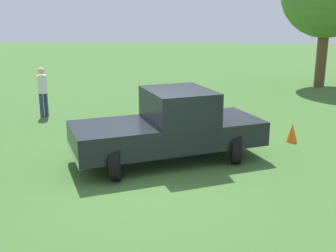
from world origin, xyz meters
TOP-DOWN VIEW (x-y plane):
  - ground_plane at (0.00, 0.00)m, footprint 80.00×80.00m
  - pickup_truck at (-0.98, 0.44)m, footprint 3.65×5.04m
  - person_bystander at (-5.09, -4.44)m, footprint 0.43×0.43m
  - traffic_cone at (-2.74, 3.77)m, footprint 0.32×0.32m

SIDE VIEW (x-z plane):
  - ground_plane at x=0.00m, z-range 0.00..0.00m
  - traffic_cone at x=-2.74m, z-range 0.00..0.55m
  - pickup_truck at x=-0.98m, z-range 0.02..1.82m
  - person_bystander at x=-5.09m, z-range 0.12..1.87m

